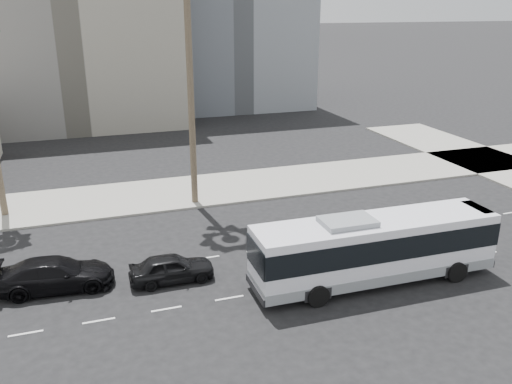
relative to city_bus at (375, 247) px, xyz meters
name	(u,v)px	position (x,y,z in m)	size (l,w,h in m)	color
ground	(342,279)	(-1.35, 0.66, -1.88)	(700.00, 700.00, 0.00)	black
sidewalk_north	(249,185)	(-1.35, 16.16, -1.80)	(120.00, 7.00, 0.15)	gray
midrise_beige_west	(69,43)	(-13.35, 45.66, 7.12)	(24.00, 18.00, 18.00)	slate
midrise_gray_center	(221,6)	(6.65, 52.66, 11.12)	(20.00, 20.00, 26.00)	slate
city_bus	(375,247)	(0.00, 0.00, 0.00)	(12.48, 3.05, 3.58)	silver
car_a	(172,268)	(-9.61, 3.22, -1.16)	(4.23, 1.70, 1.44)	black
car_b	(56,274)	(-15.11, 4.23, -1.08)	(5.51, 2.24, 1.60)	black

